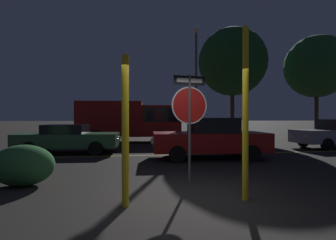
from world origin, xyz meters
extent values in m
plane|color=black|center=(0.00, 0.00, 0.00)|extent=(260.00, 260.00, 0.00)
cube|color=gold|center=(0.00, 6.26, 0.00)|extent=(38.47, 0.12, 0.01)
cylinder|color=#4C4C51|center=(0.43, 1.44, 1.30)|extent=(0.06, 0.06, 2.59)
cylinder|color=white|center=(0.43, 1.44, 1.87)|extent=(0.89, 0.14, 0.90)
cylinder|color=#B71414|center=(0.43, 1.44, 1.87)|extent=(0.82, 0.14, 0.83)
cube|color=black|center=(0.43, 1.44, 2.46)|extent=(0.79, 0.14, 0.22)
cube|color=white|center=(0.43, 1.44, 2.46)|extent=(0.65, 0.12, 0.10)
cylinder|color=yellow|center=(-1.07, 0.03, 1.34)|extent=(0.13, 0.13, 2.68)
cylinder|color=yellow|center=(1.19, 0.05, 1.66)|extent=(0.12, 0.12, 3.31)
ellipsoid|color=#2D6633|center=(-3.41, 1.79, 0.47)|extent=(1.38, 1.02, 0.95)
cube|color=#335B38|center=(-3.59, 7.43, 0.59)|extent=(4.37, 2.14, 0.59)
cube|color=black|center=(-3.72, 7.44, 1.08)|extent=(1.81, 1.71, 0.39)
cylinder|color=black|center=(-2.21, 8.24, 0.30)|extent=(0.61, 0.24, 0.60)
cylinder|color=black|center=(-2.33, 6.45, 0.30)|extent=(0.61, 0.24, 0.60)
cylinder|color=black|center=(-4.85, 8.41, 0.30)|extent=(0.61, 0.24, 0.60)
cylinder|color=black|center=(-4.97, 6.63, 0.30)|extent=(0.61, 0.24, 0.60)
sphere|color=#F4EFCC|center=(-1.40, 7.87, 0.62)|extent=(0.14, 0.14, 0.14)
sphere|color=#F4EFCC|center=(-1.47, 6.71, 0.62)|extent=(0.14, 0.14, 0.14)
cube|color=maroon|center=(2.09, 5.10, 0.65)|extent=(4.44, 2.23, 0.70)
cube|color=black|center=(2.22, 5.09, 1.29)|extent=(1.84, 1.77, 0.57)
cylinder|color=black|center=(0.69, 4.28, 0.30)|extent=(0.61, 0.24, 0.60)
cylinder|color=black|center=(0.83, 6.12, 0.30)|extent=(0.61, 0.24, 0.60)
cylinder|color=black|center=(3.35, 4.08, 0.30)|extent=(0.61, 0.24, 0.60)
cylinder|color=black|center=(3.49, 5.92, 0.30)|extent=(0.61, 0.24, 0.60)
sphere|color=#F4EFCC|center=(-0.13, 4.67, 0.69)|extent=(0.14, 0.14, 0.14)
sphere|color=#F4EFCC|center=(-0.05, 5.86, 0.69)|extent=(0.14, 0.14, 0.14)
cylinder|color=black|center=(8.39, 6.51, 0.30)|extent=(0.61, 0.22, 0.60)
cylinder|color=black|center=(8.32, 8.13, 0.30)|extent=(0.61, 0.22, 0.60)
sphere|color=#F4EFCC|center=(7.44, 6.76, 0.66)|extent=(0.14, 0.14, 0.14)
sphere|color=#F4EFCC|center=(7.39, 7.81, 0.66)|extent=(0.14, 0.14, 0.14)
cube|color=maroon|center=(1.13, 12.42, 1.37)|extent=(2.63, 2.42, 1.95)
cube|color=black|center=(1.13, 12.42, 1.76)|extent=(2.39, 2.45, 0.86)
cube|color=maroon|center=(-2.11, 12.66, 1.50)|extent=(4.19, 2.69, 2.20)
cylinder|color=black|center=(1.15, 13.56, 0.42)|extent=(0.86, 0.34, 0.84)
cylinder|color=black|center=(0.97, 11.28, 0.42)|extent=(0.86, 0.34, 0.84)
cylinder|color=black|center=(-2.74, 13.86, 0.42)|extent=(0.86, 0.34, 0.84)
cylinder|color=black|center=(-2.91, 11.57, 0.42)|extent=(0.86, 0.34, 0.84)
cylinder|color=#4C4C51|center=(3.56, 12.59, 3.65)|extent=(0.16, 0.16, 7.31)
sphere|color=#F9E5B2|center=(3.56, 12.59, 7.51)|extent=(0.41, 0.41, 0.41)
cylinder|color=#422D1E|center=(7.52, 15.87, 2.09)|extent=(0.32, 0.32, 4.17)
sphere|color=#19471E|center=(7.52, 15.87, 6.18)|extent=(5.59, 5.59, 5.59)
cylinder|color=#422D1E|center=(15.30, 15.97, 2.05)|extent=(0.32, 0.32, 4.11)
sphere|color=#235128|center=(15.30, 15.97, 6.05)|extent=(5.41, 5.41, 5.41)
camera|label=1|loc=(-1.03, -4.66, 1.57)|focal=28.00mm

